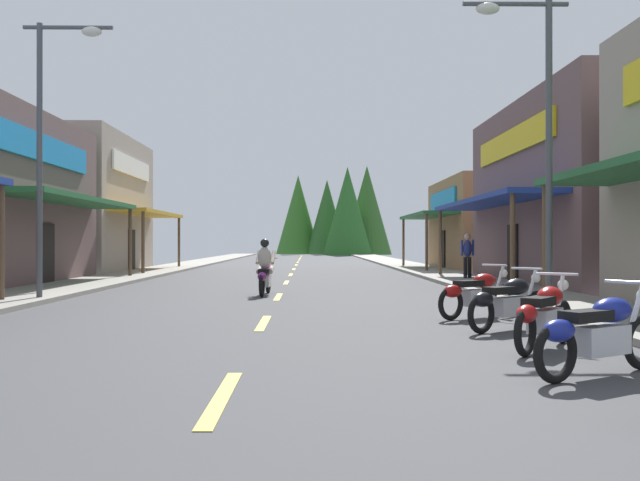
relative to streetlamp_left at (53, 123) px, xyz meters
The scene contains 16 objects.
ground 17.23m from the streetlamp_left, 70.69° to the left, with size 10.84×97.66×0.10m, color #424244.
sidewalk_left 16.34m from the streetlamp_left, 94.48° to the left, with size 2.62×97.66×0.12m, color gray.
sidewalk_right 20.37m from the streetlamp_left, 52.07° to the left, with size 2.62×97.66×0.12m, color gray.
centerline_dashes 21.62m from the streetlamp_left, 74.94° to the left, with size 0.16×75.09×0.01m.
storefront_left_far 18.59m from the streetlamp_left, 109.24° to the left, with size 9.01×9.79×6.69m.
storefront_right_middle 19.09m from the streetlamp_left, 22.06° to the left, with size 10.09×12.22×6.43m.
storefront_right_far 26.00m from the streetlamp_left, 50.45° to the left, with size 7.81×9.54×4.83m.
streetlamp_left is the anchor object (origin of this frame).
streetlamp_right 11.36m from the streetlamp_left, 14.63° to the right, with size 2.20×0.30×6.53m.
motorcycle_parked_right_1 14.13m from the streetlamp_left, 45.49° to the right, with size 1.88×1.20×1.04m.
motorcycle_parked_right_2 12.93m from the streetlamp_left, 39.19° to the right, with size 1.39×1.76×1.04m.
motorcycle_parked_right_3 11.87m from the streetlamp_left, 30.40° to the right, with size 1.74×1.41×1.04m.
motorcycle_parked_right_4 11.03m from the streetlamp_left, 21.57° to the right, with size 1.80×1.32×1.04m.
rider_cruising_lead 6.68m from the streetlamp_left, 22.30° to the left, with size 0.60×2.14×1.57m.
pedestrian_by_shop 15.64m from the streetlamp_left, 36.17° to the left, with size 0.55×0.36×1.81m.
treeline_backdrop 66.62m from the streetlamp_left, 81.67° to the left, with size 13.94×12.86×10.56m.
Camera 1 is at (0.83, 0.87, 1.48)m, focal length 39.14 mm.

